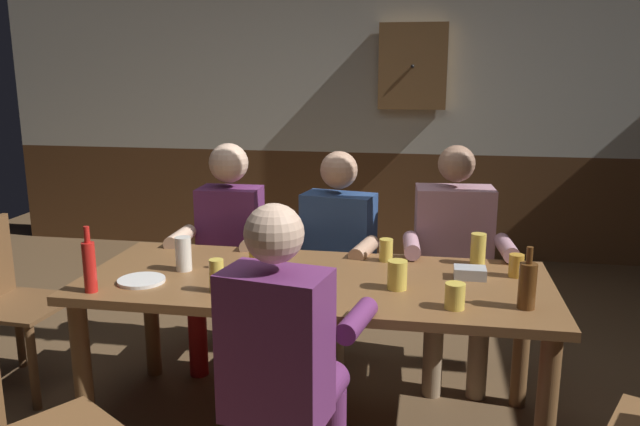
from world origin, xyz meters
The scene contains 22 objects.
ground_plane centered at (0.00, 0.00, 0.00)m, with size 8.14×8.14×0.00m, color brown.
back_wall_upper centered at (0.00, 2.94, 1.73)m, with size 6.78×0.12×1.64m, color beige.
back_wall_wainscot centered at (0.00, 2.94, 0.45)m, with size 6.78×0.12×0.91m, color brown.
dining_table centered at (0.00, 0.01, 0.63)m, with size 2.08×0.85×0.72m.
person_0 centered at (-0.62, 0.66, 0.68)m, with size 0.49×0.52×1.23m.
person_1 centered at (-0.02, 0.66, 0.66)m, with size 0.57×0.57×1.20m.
person_2 centered at (0.63, 0.67, 0.68)m, with size 0.57×0.55×1.24m.
person_3 centered at (0.01, -0.64, 0.67)m, with size 0.54×0.57×1.21m.
chair_empty_near_right centered at (-1.63, 0.11, 0.48)m, with size 0.47×0.47×0.88m.
condiment_caddy centered at (0.68, 0.13, 0.75)m, with size 0.14×0.10×0.05m, color #B2B7BC.
plate_0 centered at (-0.74, -0.17, 0.73)m, with size 0.21×0.21×0.01m, color white.
bottle_0 centered at (-0.89, -0.32, 0.84)m, with size 0.05×0.05×0.28m.
bottle_1 centered at (-0.28, 0.05, 0.83)m, with size 0.06×0.06×0.26m.
bottle_2 centered at (0.88, -0.20, 0.82)m, with size 0.07×0.07×0.25m.
pint_glass_0 centered at (0.73, 0.35, 0.80)m, with size 0.07×0.07×0.15m, color #E5C64C.
pint_glass_1 centered at (0.37, -0.07, 0.78)m, with size 0.08×0.08×0.12m, color #E5C64C.
pint_glass_2 centered at (0.88, 0.19, 0.77)m, with size 0.07×0.07×0.10m, color gold.
pint_glass_3 centered at (-0.62, 0.02, 0.80)m, with size 0.07×0.07×0.16m, color white.
pint_glass_4 centered at (0.29, 0.33, 0.78)m, with size 0.07×0.07×0.11m, color #E5C64C.
pint_glass_5 centered at (0.60, -0.25, 0.77)m, with size 0.08×0.08×0.10m, color #E5C64C.
pint_glass_6 centered at (-0.37, -0.23, 0.79)m, with size 0.06×0.06×0.14m, color #E5C64C.
wall_dart_cabinet centered at (0.31, 2.81, 1.64)m, with size 0.56×0.15×0.70m.
Camera 1 is at (0.49, -2.64, 1.64)m, focal length 35.65 mm.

